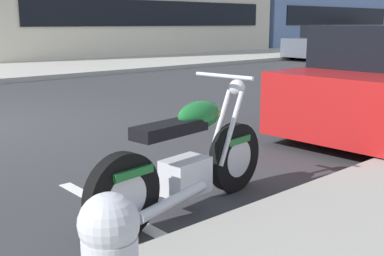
{
  "coord_description": "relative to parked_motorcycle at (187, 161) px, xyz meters",
  "views": [
    {
      "loc": [
        -2.01,
        -7.48,
        1.57
      ],
      "look_at": [
        0.77,
        -4.34,
        0.63
      ],
      "focal_mm": 44.42,
      "sensor_mm": 36.0,
      "label": 1
    }
  ],
  "objects": [
    {
      "name": "sidewalk_far_curb",
      "position": [
        11.52,
        12.11,
        -0.36
      ],
      "size": [
        120.0,
        5.0,
        0.14
      ],
      "primitive_type": "cube",
      "color": "#ADA89E",
      "rests_on": "ground"
    },
    {
      "name": "parking_stall_stripe",
      "position": [
        -0.48,
        0.21,
        -0.43
      ],
      "size": [
        0.12,
        2.2,
        0.01
      ],
      "primitive_type": "cube",
      "color": "silver",
      "rests_on": "ground"
    },
    {
      "name": "parked_motorcycle",
      "position": [
        0.0,
        0.0,
        0.0
      ],
      "size": [
        2.01,
        0.63,
        1.12
      ],
      "rotation": [
        0.0,
        0.0,
        0.12
      ],
      "color": "black",
      "rests_on": "ground"
    },
    {
      "name": "car_opposite_curb",
      "position": [
        15.68,
        8.9,
        0.24
      ],
      "size": [
        4.19,
        1.9,
        1.44
      ],
      "rotation": [
        0.0,
        0.0,
        3.17
      ],
      "color": "#4C515B",
      "rests_on": "ground"
    }
  ]
}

